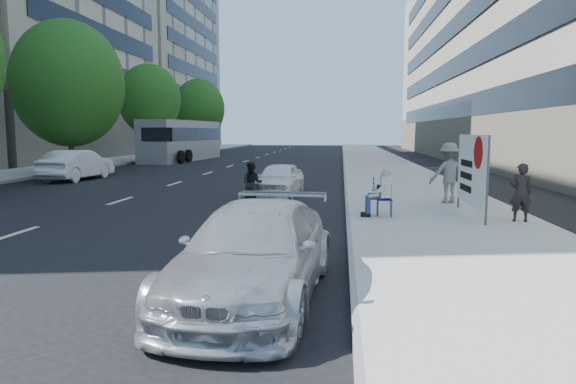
# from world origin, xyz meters

# --- Properties ---
(ground) EXTENTS (160.00, 160.00, 0.00)m
(ground) POSITION_xyz_m (0.00, 0.00, 0.00)
(ground) COLOR black
(ground) RESTS_ON ground
(near_sidewalk) EXTENTS (5.00, 120.00, 0.15)m
(near_sidewalk) POSITION_xyz_m (4.00, 20.00, 0.07)
(near_sidewalk) COLOR #AEAAA3
(near_sidewalk) RESTS_ON ground
(far_sidewalk) EXTENTS (4.50, 120.00, 0.15)m
(far_sidewalk) POSITION_xyz_m (-16.75, 20.00, 0.07)
(far_sidewalk) COLOR #AEAAA3
(far_sidewalk) RESTS_ON ground
(far_bldg_north) EXTENTS (22.00, 28.00, 28.00)m
(far_bldg_north) POSITION_xyz_m (-30.00, 62.00, 14.00)
(far_bldg_north) COLOR beige
(far_bldg_north) RESTS_ON ground
(near_building) EXTENTS (14.00, 70.00, 20.00)m
(near_building) POSITION_xyz_m (17.00, 32.00, 10.00)
(near_building) COLOR gray
(near_building) RESTS_ON ground
(tree_far_c) EXTENTS (6.00, 6.00, 8.47)m
(tree_far_c) POSITION_xyz_m (-13.70, 18.00, 5.02)
(tree_far_c) COLOR #382616
(tree_far_c) RESTS_ON ground
(tree_far_d) EXTENTS (4.80, 4.80, 7.65)m
(tree_far_d) POSITION_xyz_m (-13.70, 30.00, 4.89)
(tree_far_d) COLOR #382616
(tree_far_d) RESTS_ON ground
(tree_far_e) EXTENTS (5.40, 5.40, 7.89)m
(tree_far_e) POSITION_xyz_m (-13.70, 44.00, 4.78)
(tree_far_e) COLOR #382616
(tree_far_e) RESTS_ON ground
(seated_protester) EXTENTS (0.83, 1.12, 1.31)m
(seated_protester) POSITION_xyz_m (2.31, 4.69, 0.87)
(seated_protester) COLOR #122051
(seated_protester) RESTS_ON near_sidewalk
(jogger) EXTENTS (1.37, 0.97, 1.93)m
(jogger) POSITION_xyz_m (4.68, 7.56, 1.12)
(jogger) COLOR slate
(jogger) RESTS_ON near_sidewalk
(pedestrian_woman) EXTENTS (0.56, 0.38, 1.49)m
(pedestrian_woman) POSITION_xyz_m (5.80, 4.24, 0.90)
(pedestrian_woman) COLOR black
(pedestrian_woman) RESTS_ON near_sidewalk
(protest_banner) EXTENTS (0.08, 3.06, 2.20)m
(protest_banner) POSITION_xyz_m (4.78, 5.11, 1.40)
(protest_banner) COLOR #4C4C4C
(protest_banner) RESTS_ON near_sidewalk
(parked_sedan) EXTENTS (2.26, 4.86, 1.37)m
(parked_sedan) POSITION_xyz_m (0.01, -2.00, 0.69)
(parked_sedan) COLOR #AAADB2
(parked_sedan) RESTS_ON ground
(white_sedan_near) EXTENTS (1.82, 3.84, 1.27)m
(white_sedan_near) POSITION_xyz_m (-1.06, 9.84, 0.63)
(white_sedan_near) COLOR white
(white_sedan_near) RESTS_ON ground
(white_sedan_mid) EXTENTS (1.86, 4.67, 1.51)m
(white_sedan_mid) POSITION_xyz_m (-11.96, 15.29, 0.76)
(white_sedan_mid) COLOR white
(white_sedan_mid) RESTS_ON ground
(motorcycle) EXTENTS (0.71, 2.04, 1.42)m
(motorcycle) POSITION_xyz_m (-1.71, 7.66, 0.64)
(motorcycle) COLOR black
(motorcycle) RESTS_ON ground
(bus) EXTENTS (3.56, 12.23, 3.30)m
(bus) POSITION_xyz_m (-11.95, 32.66, 1.64)
(bus) COLOR gray
(bus) RESTS_ON ground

